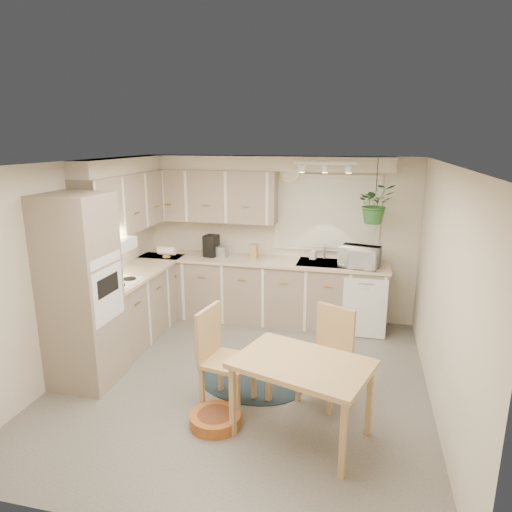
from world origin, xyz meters
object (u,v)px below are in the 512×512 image
(dining_table, at_px, (301,399))
(pet_bed, at_px, (215,419))
(braided_rug, at_px, (250,381))
(microwave, at_px, (360,255))
(chair_left, at_px, (228,359))
(chair_back, at_px, (324,357))

(dining_table, relative_size, pet_bed, 2.39)
(braided_rug, distance_m, microwave, 2.30)
(chair_left, relative_size, pet_bed, 2.09)
(chair_back, distance_m, microwave, 1.98)
(dining_table, distance_m, chair_back, 0.66)
(chair_back, height_order, braided_rug, chair_back)
(dining_table, distance_m, pet_bed, 0.86)
(chair_back, bearing_deg, microwave, -72.72)
(chair_back, relative_size, pet_bed, 1.99)
(chair_left, height_order, chair_back, chair_left)
(braided_rug, relative_size, microwave, 2.39)
(chair_left, relative_size, microwave, 1.98)
(chair_back, relative_size, braided_rug, 0.79)
(chair_left, height_order, microwave, microwave)
(dining_table, xyz_separation_m, microwave, (0.44, 2.49, 0.75))
(chair_left, distance_m, chair_back, 0.98)
(chair_back, bearing_deg, braided_rug, 14.66)
(dining_table, bearing_deg, chair_back, 77.00)
(chair_back, bearing_deg, pet_bed, 61.47)
(dining_table, height_order, chair_back, chair_back)
(chair_left, bearing_deg, microwave, 160.88)
(chair_back, height_order, microwave, microwave)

